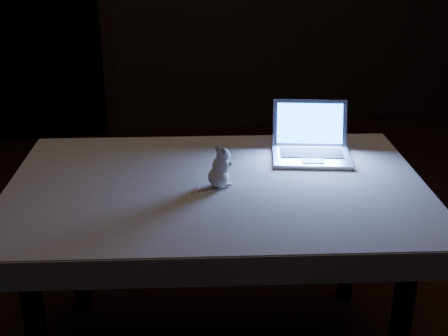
{
  "coord_description": "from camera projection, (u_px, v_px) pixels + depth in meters",
  "views": [
    {
      "loc": [
        -0.66,
        -2.01,
        1.58
      ],
      "look_at": [
        -0.28,
        -0.2,
        0.8
      ],
      "focal_mm": 48.0,
      "sensor_mm": 36.0,
      "label": 1
    }
  ],
  "objects": [
    {
      "name": "floor",
      "position": [
        279.0,
        317.0,
        2.55
      ],
      "size": [
        5.0,
        5.0,
        0.0
      ],
      "primitive_type": "plane",
      "color": "black",
      "rests_on": "ground"
    },
    {
      "name": "plush_mouse",
      "position": [
        218.0,
        167.0,
        2.01
      ],
      "size": [
        0.12,
        0.12,
        0.14
      ],
      "primitive_type": null,
      "rotation": [
        0.0,
        0.0,
        -0.18
      ],
      "color": "silver",
      "rests_on": "tablecloth"
    },
    {
      "name": "tablecloth",
      "position": [
        221.0,
        188.0,
        2.13
      ],
      "size": [
        1.61,
        1.23,
        0.09
      ],
      "primitive_type": null,
      "rotation": [
        0.0,
        0.0,
        -0.21
      ],
      "color": "beige",
      "rests_on": "table"
    },
    {
      "name": "laptop",
      "position": [
        313.0,
        135.0,
        2.23
      ],
      "size": [
        0.34,
        0.32,
        0.2
      ],
      "primitive_type": null,
      "rotation": [
        0.0,
        0.0,
        -0.25
      ],
      "color": "silver",
      "rests_on": "tablecloth"
    },
    {
      "name": "table",
      "position": [
        217.0,
        274.0,
        2.21
      ],
      "size": [
        1.47,
        1.07,
        0.72
      ],
      "primitive_type": null,
      "rotation": [
        0.0,
        0.0,
        -0.16
      ],
      "color": "black",
      "rests_on": "floor"
    }
  ]
}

